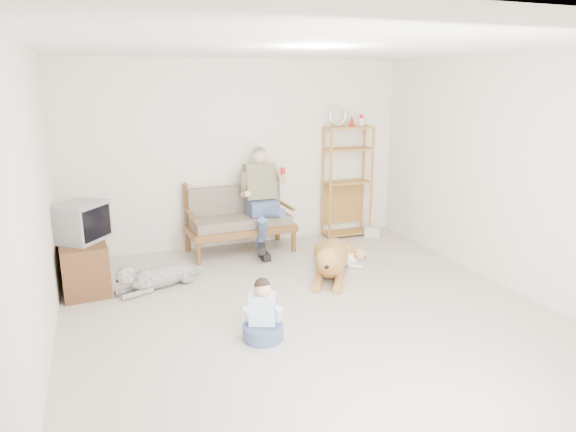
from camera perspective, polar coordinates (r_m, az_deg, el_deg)
name	(u,v)px	position (r m, az deg, el deg)	size (l,w,h in m)	color
floor	(313,318)	(5.45, 2.82, -11.27)	(5.50, 5.50, 0.00)	beige
ceiling	(317,46)	(4.91, 3.23, 18.34)	(5.50, 5.50, 0.00)	white
wall_back	(240,155)	(7.57, -5.35, 6.81)	(5.00, 5.00, 0.00)	silver
wall_front	(539,302)	(2.82, 26.08, -8.55)	(5.00, 5.00, 0.00)	silver
wall_left	(31,214)	(4.64, -26.61, 0.19)	(5.50, 5.50, 0.00)	silver
wall_right	(516,175)	(6.41, 24.02, 4.14)	(5.50, 5.50, 0.00)	silver
loveseat	(239,218)	(7.41, -5.46, -0.21)	(1.53, 0.78, 0.95)	brown
man	(263,206)	(7.22, -2.79, 1.08)	(0.57, 0.81, 1.31)	#4E6190
etagere	(347,181)	(8.06, 6.59, 3.92)	(0.77, 0.34, 2.02)	#A97835
book_stack	(371,232)	(8.25, 9.25, -1.72)	(0.24, 0.18, 0.15)	white
tv_stand	(83,265)	(6.52, -21.79, -5.04)	(0.57, 0.94, 0.60)	brown
crt_tv	(82,222)	(6.36, -21.96, -0.60)	(0.67, 0.69, 0.45)	gray
wall_outlet	(157,232)	(7.56, -14.31, -1.77)	(0.12, 0.02, 0.08)	white
golden_retriever	(331,258)	(6.58, 4.81, -4.70)	(0.95, 1.52, 0.51)	#A56B39
shaggy_dog	(155,277)	(6.32, -14.58, -6.56)	(1.14, 0.58, 0.36)	silver
terrier	(347,258)	(6.90, 6.61, -4.67)	(0.57, 0.47, 0.25)	white
child	(263,317)	(4.97, -2.83, -11.17)	(0.39, 0.39, 0.62)	#4E6190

